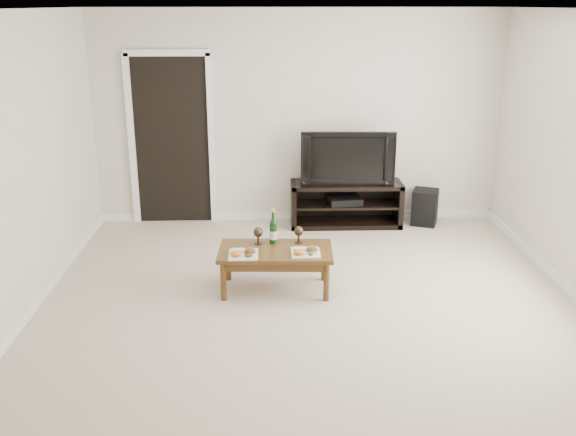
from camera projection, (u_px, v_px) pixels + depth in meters
The scene contains 14 objects.
floor at pixel (311, 318), 5.67m from camera, with size 5.50×5.50×0.00m, color beige.
back_wall at pixel (298, 118), 7.88m from camera, with size 5.00×0.04×2.60m, color silver.
ceiling at pixel (315, 6), 4.83m from camera, with size 5.00×5.50×0.04m, color white.
doorway at pixel (172, 142), 7.89m from camera, with size 0.90×0.02×2.05m, color black.
media_console at pixel (346, 204), 7.96m from camera, with size 1.37×0.45×0.55m, color black.
television at pixel (347, 157), 7.77m from camera, with size 1.13×0.15×0.65m, color black.
av_receiver at pixel (344, 200), 7.93m from camera, with size 0.40×0.30×0.08m, color black.
subwoofer at pixel (425, 207), 8.01m from camera, with size 0.30×0.30×0.45m, color black.
coffee_table at pixel (276, 270), 6.16m from camera, with size 1.08×0.59×0.42m, color #523617.
plate_left at pixel (243, 252), 5.93m from camera, with size 0.27×0.27×0.07m, color white.
plate_right at pixel (306, 250), 5.97m from camera, with size 0.27×0.27×0.07m, color white.
wine_bottle at pixel (273, 226), 6.20m from camera, with size 0.07×0.07×0.35m, color #0E3511.
goblet_left at pixel (258, 236), 6.21m from camera, with size 0.09×0.09×0.17m, color #372D1E, non-canonical shape.
goblet_right at pixel (299, 234), 6.24m from camera, with size 0.09×0.09×0.17m, color #372D1E, non-canonical shape.
Camera 1 is at (-0.37, -5.08, 2.64)m, focal length 40.00 mm.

